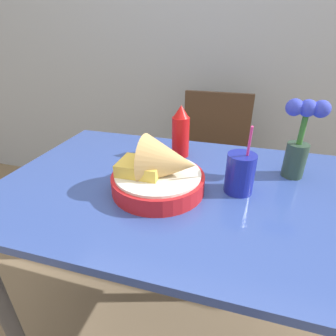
% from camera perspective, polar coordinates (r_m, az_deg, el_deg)
% --- Properties ---
extents(ground_plane, '(12.00, 12.00, 0.00)m').
position_cam_1_polar(ground_plane, '(1.39, 1.18, -31.59)').
color(ground_plane, '#7A664C').
extents(wall_window, '(7.00, 0.06, 2.60)m').
position_cam_1_polar(wall_window, '(1.87, 12.29, 30.21)').
color(wall_window, '#9EA8B7').
rests_on(wall_window, ground_plane).
extents(dining_table, '(1.12, 0.75, 0.77)m').
position_cam_1_polar(dining_table, '(0.90, 1.58, -9.73)').
color(dining_table, '#334C9E').
rests_on(dining_table, ground_plane).
extents(chair_far_window, '(0.40, 0.40, 0.88)m').
position_cam_1_polar(chair_far_window, '(1.63, 9.67, 2.82)').
color(chair_far_window, '#473323').
rests_on(chair_far_window, ground_plane).
extents(food_basket, '(0.28, 0.28, 0.17)m').
position_cam_1_polar(food_basket, '(0.77, -1.43, -1.06)').
color(food_basket, red).
rests_on(food_basket, dining_table).
extents(ketchup_bottle, '(0.07, 0.07, 0.20)m').
position_cam_1_polar(ketchup_bottle, '(0.99, 2.77, 7.80)').
color(ketchup_bottle, red).
rests_on(ketchup_bottle, dining_table).
extents(drink_cup, '(0.08, 0.08, 0.22)m').
position_cam_1_polar(drink_cup, '(0.80, 15.37, -1.36)').
color(drink_cup, '#192399').
rests_on(drink_cup, dining_table).
extents(flower_vase, '(0.12, 0.07, 0.25)m').
position_cam_1_polar(flower_vase, '(0.92, 26.86, 5.82)').
color(flower_vase, '#2D4738').
rests_on(flower_vase, dining_table).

